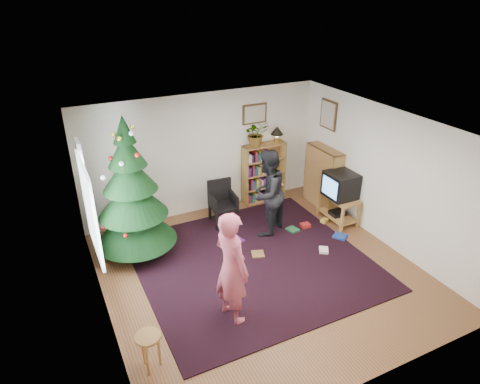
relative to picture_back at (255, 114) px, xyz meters
name	(u,v)px	position (x,y,z in m)	size (l,w,h in m)	color
floor	(261,272)	(-1.15, -2.48, -1.95)	(5.00, 5.00, 0.00)	brown
ceiling	(265,129)	(-1.15, -2.48, 0.55)	(5.00, 5.00, 0.00)	white
wall_back	(203,154)	(-1.15, 0.02, -0.70)	(5.00, 0.02, 2.50)	silver
wall_front	(374,304)	(-1.15, -4.97, -0.70)	(5.00, 0.02, 2.50)	silver
wall_left	(98,246)	(-3.65, -2.48, -0.70)	(0.02, 5.00, 2.50)	silver
wall_right	(386,177)	(1.35, -2.48, -0.70)	(0.02, 5.00, 2.50)	silver
rug	(253,262)	(-1.15, -2.17, -1.94)	(3.80, 3.60, 0.02)	black
window_pane	(90,209)	(-3.62, -1.88, -0.45)	(0.04, 1.20, 1.40)	silver
curtain	(86,189)	(-3.58, -1.18, -0.45)	(0.06, 0.35, 1.60)	silver
picture_back	(255,114)	(0.00, 0.00, 0.00)	(0.55, 0.03, 0.42)	#4C3319
picture_right	(329,115)	(1.33, -0.73, 0.00)	(0.03, 0.50, 0.60)	#4C3319
christmas_tree	(132,200)	(-2.86, -1.00, -0.89)	(1.40, 1.40, 2.55)	#3F2816
bookshelf_back	(264,172)	(0.17, -0.14, -1.29)	(0.95, 0.30, 1.30)	olive
bookshelf_right	(323,177)	(1.19, -0.91, -1.29)	(0.30, 0.95, 1.30)	olive
tv_stand	(338,207)	(1.07, -1.64, -1.63)	(0.46, 0.83, 0.55)	olive
crt_tv	(341,185)	(1.07, -1.64, -1.15)	(0.54, 0.58, 0.51)	black
armchair	(221,201)	(-1.06, -0.64, -1.47)	(0.53, 0.53, 0.89)	black
stool	(149,343)	(-3.35, -3.61, -1.53)	(0.32, 0.32, 0.54)	olive
person_standing	(232,268)	(-2.04, -3.22, -1.09)	(0.63, 0.41, 1.72)	#B6495D
person_by_chair	(267,193)	(-0.46, -1.40, -1.10)	(0.82, 0.64, 1.69)	black
potted_plant	(256,133)	(-0.03, -0.14, -0.38)	(0.49, 0.42, 0.54)	gray
table_lamp	(277,132)	(0.47, -0.14, -0.41)	(0.27, 0.27, 0.36)	#A57F33
floor_clutter	(298,236)	(-0.02, -1.85, -1.91)	(2.11, 1.21, 0.08)	#A51E19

